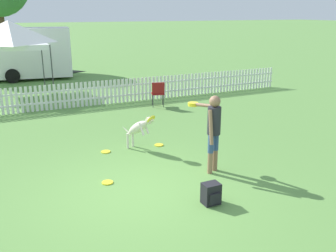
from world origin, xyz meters
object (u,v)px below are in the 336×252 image
at_px(canopy_tent_main, 9,34).
at_px(equipment_trailer, 24,52).
at_px(backpack_on_grass, 211,194).
at_px(frisbee_near_dog, 106,152).
at_px(frisbee_near_handler, 107,182).
at_px(frisbee_midfield, 159,145).
at_px(leaping_dog, 139,127).
at_px(folding_chair_center, 158,92).
at_px(handler_person, 212,125).

bearing_deg(canopy_tent_main, equipment_trailer, 78.06).
bearing_deg(backpack_on_grass, frisbee_near_dog, 106.62).
bearing_deg(frisbee_near_dog, frisbee_near_handler, -105.07).
height_order(frisbee_midfield, canopy_tent_main, canopy_tent_main).
bearing_deg(frisbee_near_handler, backpack_on_grass, -48.17).
distance_m(frisbee_near_dog, canopy_tent_main, 8.70).
bearing_deg(frisbee_midfield, equipment_trailer, 99.78).
bearing_deg(backpack_on_grass, leaping_dog, 93.31).
distance_m(canopy_tent_main, equipment_trailer, 3.90).
bearing_deg(frisbee_midfield, frisbee_near_dog, 175.23).
distance_m(frisbee_midfield, backpack_on_grass, 3.22).
relative_size(frisbee_midfield, folding_chair_center, 0.25).
distance_m(handler_person, canopy_tent_main, 10.88).
bearing_deg(canopy_tent_main, leaping_dog, -74.97).
xyz_separation_m(frisbee_midfield, backpack_on_grass, (-0.40, -3.19, 0.18)).
distance_m(frisbee_near_dog, equipment_trailer, 11.99).
relative_size(leaping_dog, canopy_tent_main, 0.34).
xyz_separation_m(leaping_dog, canopy_tent_main, (-2.27, 8.45, 1.83)).
height_order(frisbee_near_dog, canopy_tent_main, canopy_tent_main).
height_order(leaping_dog, equipment_trailer, equipment_trailer).
distance_m(leaping_dog, frisbee_near_handler, 2.03).
bearing_deg(handler_person, folding_chair_center, 50.95).
relative_size(frisbee_near_handler, canopy_tent_main, 0.08).
bearing_deg(canopy_tent_main, backpack_on_grass, -78.02).
distance_m(handler_person, frisbee_near_handler, 2.46).
xyz_separation_m(frisbee_near_dog, folding_chair_center, (3.02, 3.63, 0.54)).
relative_size(frisbee_near_handler, frisbee_near_dog, 1.00).
xyz_separation_m(canopy_tent_main, equipment_trailer, (0.77, 3.66, -1.09)).
height_order(frisbee_midfield, equipment_trailer, equipment_trailer).
distance_m(leaping_dog, backpack_on_grass, 3.11).
bearing_deg(equipment_trailer, canopy_tent_main, -93.83).
xyz_separation_m(handler_person, frisbee_near_dog, (-1.74, 2.08, -1.04)).
bearing_deg(frisbee_near_handler, frisbee_midfield, 40.63).
bearing_deg(frisbee_near_handler, frisbee_near_dog, 74.93).
distance_m(frisbee_midfield, canopy_tent_main, 9.14).
height_order(frisbee_near_handler, frisbee_near_dog, same).
height_order(frisbee_midfield, folding_chair_center, folding_chair_center).
height_order(handler_person, canopy_tent_main, canopy_tent_main).
bearing_deg(backpack_on_grass, canopy_tent_main, 101.98).
distance_m(frisbee_midfield, folding_chair_center, 4.12).
bearing_deg(frisbee_near_handler, folding_chair_center, 56.85).
height_order(backpack_on_grass, equipment_trailer, equipment_trailer).
bearing_deg(equipment_trailer, frisbee_midfield, -72.11).
xyz_separation_m(frisbee_near_dog, frisbee_midfield, (1.38, -0.12, 0.00)).
xyz_separation_m(frisbee_near_handler, equipment_trailer, (-0.23, 13.59, 1.32)).
distance_m(frisbee_near_handler, folding_chair_center, 6.38).
distance_m(frisbee_near_dog, frisbee_midfield, 1.39).
bearing_deg(frisbee_near_dog, equipment_trailer, 93.31).
bearing_deg(equipment_trailer, frisbee_near_dog, -78.59).
xyz_separation_m(leaping_dog, frisbee_midfield, (0.57, 0.11, -0.58)).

